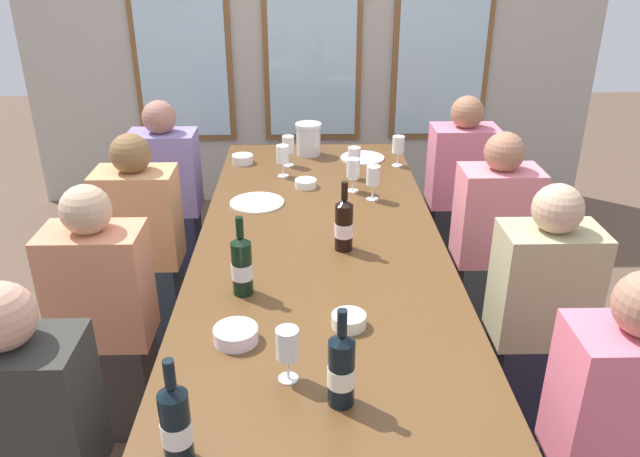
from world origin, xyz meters
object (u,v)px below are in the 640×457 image
at_px(seated_person_4, 36,455).
at_px(white_plate_1, 362,158).
at_px(seated_person_6, 168,199).
at_px(tasting_bowl_3, 306,183).
at_px(seated_person_7, 459,192).
at_px(wine_glass_5, 288,146).
at_px(wine_glass_0, 288,346).
at_px(wine_glass_1, 373,177).
at_px(seated_person_2, 105,322).
at_px(wine_bottle_1, 344,225).
at_px(wine_bottle_3, 341,369).
at_px(wine_bottle_2, 176,424).
at_px(seated_person_1, 492,245).
at_px(wine_glass_6, 398,146).
at_px(metal_pitcher, 308,139).
at_px(tasting_bowl_1, 243,159).
at_px(white_plate_0, 257,203).
at_px(seated_person_3, 538,320).
at_px(tasting_bowl_2, 349,320).
at_px(seated_person_5, 612,441).
at_px(wine_glass_3, 354,157).
at_px(wine_glass_4, 353,170).
at_px(dining_table, 320,251).
at_px(wine_glass_2, 283,155).
at_px(seated_person_0, 143,248).
at_px(wine_bottle_0, 242,265).
at_px(tasting_bowl_0, 236,335).

bearing_deg(seated_person_4, white_plate_1, 61.18).
bearing_deg(seated_person_6, tasting_bowl_3, -25.07).
height_order(tasting_bowl_3, seated_person_7, seated_person_7).
bearing_deg(wine_glass_5, wine_glass_0, -88.84).
relative_size(wine_glass_1, seated_person_2, 0.16).
height_order(wine_bottle_1, wine_bottle_3, wine_bottle_3).
distance_m(wine_bottle_2, seated_person_1, 2.05).
relative_size(wine_bottle_1, seated_person_2, 0.27).
height_order(wine_glass_1, wine_glass_6, same).
xyz_separation_m(metal_pitcher, wine_glass_1, (0.31, -0.72, 0.02)).
bearing_deg(seated_person_1, white_plate_1, 128.99).
bearing_deg(wine_bottle_3, tasting_bowl_3, 93.15).
bearing_deg(tasting_bowl_1, white_plate_0, -78.55).
relative_size(seated_person_3, seated_person_4, 1.00).
bearing_deg(tasting_bowl_2, wine_glass_0, -125.87).
relative_size(wine_glass_6, seated_person_7, 0.16).
bearing_deg(wine_bottle_1, wine_glass_6, 70.49).
relative_size(wine_bottle_2, seated_person_5, 0.27).
relative_size(wine_glass_3, seated_person_3, 0.16).
xyz_separation_m(wine_glass_3, wine_glass_4, (-0.02, -0.19, -0.00)).
height_order(seated_person_1, seated_person_2, same).
relative_size(tasting_bowl_1, wine_glass_4, 0.70).
distance_m(wine_bottle_1, seated_person_2, 1.04).
distance_m(tasting_bowl_2, tasting_bowl_3, 1.30).
xyz_separation_m(dining_table, wine_glass_4, (0.18, 0.56, 0.18)).
distance_m(wine_glass_2, seated_person_2, 1.33).
xyz_separation_m(wine_glass_4, wine_glass_5, (-0.34, 0.41, 0.00)).
height_order(wine_glass_6, seated_person_2, seated_person_2).
distance_m(tasting_bowl_2, seated_person_5, 0.89).
bearing_deg(seated_person_0, tasting_bowl_3, 17.81).
height_order(white_plate_0, wine_glass_1, wine_glass_1).
distance_m(wine_bottle_3, wine_glass_0, 0.18).
relative_size(wine_glass_6, seated_person_2, 0.16).
distance_m(wine_bottle_0, wine_glass_0, 0.53).
bearing_deg(white_plate_1, tasting_bowl_1, -174.74).
xyz_separation_m(metal_pitcher, wine_glass_4, (0.22, -0.61, 0.02)).
height_order(wine_bottle_0, tasting_bowl_0, wine_bottle_0).
relative_size(wine_glass_0, seated_person_3, 0.16).
height_order(wine_glass_3, seated_person_1, seated_person_1).
distance_m(wine_bottle_2, seated_person_7, 2.66).
relative_size(seated_person_5, seated_person_7, 1.00).
relative_size(white_plate_0, wine_glass_1, 1.53).
bearing_deg(wine_glass_1, wine_glass_5, 129.55).
bearing_deg(seated_person_0, white_plate_0, 4.28).
height_order(seated_person_2, seated_person_5, same).
bearing_deg(white_plate_1, wine_bottle_1, -98.76).
xyz_separation_m(wine_glass_2, seated_person_4, (-0.69, -1.80, -0.34)).
height_order(tasting_bowl_2, wine_glass_5, wine_glass_5).
height_order(tasting_bowl_0, wine_glass_1, wine_glass_1).
height_order(wine_glass_4, seated_person_4, seated_person_4).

